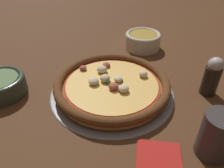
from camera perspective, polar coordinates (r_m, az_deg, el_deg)
ground_plane at (r=0.63m, az=0.00°, el=-2.13°), size 3.00×3.00×0.00m
pizza_tray at (r=0.62m, az=0.00°, el=-1.87°), size 0.35×0.35×0.01m
pizza at (r=0.61m, az=-0.01°, el=-0.22°), size 0.32×0.32×0.04m
bowl_near at (r=0.86m, az=8.04°, el=11.35°), size 0.13×0.13×0.06m
bowl_far at (r=0.68m, az=-27.18°, el=-0.13°), size 0.14×0.14×0.05m
drinking_cup at (r=0.49m, az=25.69°, el=-12.08°), size 0.07×0.07×0.10m
napkin at (r=0.47m, az=12.25°, el=-20.30°), size 0.13×0.09×0.01m
pepper_shaker at (r=0.65m, az=24.64°, el=1.81°), size 0.04×0.04×0.11m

